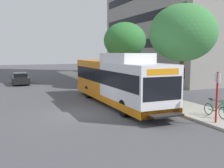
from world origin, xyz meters
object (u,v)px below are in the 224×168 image
street_tree_near_stop (183,33)px  bus_stop_sign_pole (217,93)px  parked_car_far_lane (20,79)px  transit_bus (117,81)px  street_tree_mid_block (125,40)px  bicycle_parked (216,109)px

street_tree_near_stop → bus_stop_sign_pole: bearing=-108.7°
street_tree_near_stop → parked_car_far_lane: (-9.69, 17.22, -4.37)m
transit_bus → street_tree_mid_block: size_ratio=1.85×
street_tree_mid_block → parked_car_far_lane: bearing=141.0°
parked_car_far_lane → street_tree_mid_block: bearing=-39.0°
bicycle_parked → street_tree_near_stop: (0.80, 4.10, 4.47)m
street_tree_near_stop → parked_car_far_lane: size_ratio=1.53×
bicycle_parked → bus_stop_sign_pole: bearing=-134.2°
transit_bus → bus_stop_sign_pole: transit_bus is taller
bus_stop_sign_pole → parked_car_far_lane: (-7.99, 22.25, -0.99)m
bicycle_parked → parked_car_far_lane: size_ratio=0.39×
bus_stop_sign_pole → street_tree_mid_block: size_ratio=0.39×
bicycle_parked → street_tree_near_stop: bearing=79.0°
transit_bus → bus_stop_sign_pole: size_ratio=4.71×
transit_bus → street_tree_mid_block: (4.17, 7.42, 3.20)m
street_tree_near_stop → street_tree_mid_block: bearing=89.6°
bicycle_parked → parked_car_far_lane: (-8.89, 21.32, 0.10)m
bus_stop_sign_pole → parked_car_far_lane: bus_stop_sign_pole is taller
street_tree_mid_block → transit_bus: bearing=-119.3°
transit_bus → street_tree_near_stop: street_tree_near_stop is taller
street_tree_near_stop → street_tree_mid_block: size_ratio=1.04×
bus_stop_sign_pole → street_tree_near_stop: 6.30m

